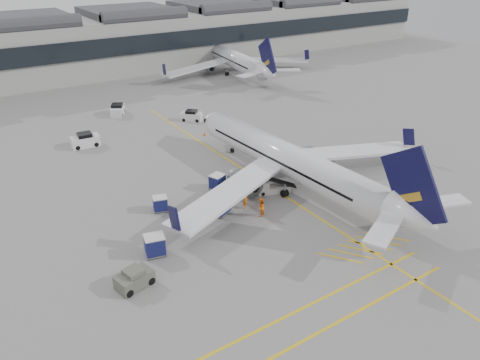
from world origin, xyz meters
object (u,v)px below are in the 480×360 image
airliner_main (291,161)px  ramp_agent_b (261,207)px  ramp_agent_a (245,200)px  baggage_cart_a (220,205)px  pushback_tug (134,279)px  belt_loader (272,188)px

airliner_main → ramp_agent_b: size_ratio=18.99×
ramp_agent_a → ramp_agent_b: size_ratio=0.91×
baggage_cart_a → ramp_agent_b: size_ratio=1.19×
airliner_main → ramp_agent_a: size_ratio=20.83×
airliner_main → pushback_tug: (-21.46, -6.99, -2.19)m
airliner_main → baggage_cart_a: 10.16m
belt_loader → ramp_agent_a: 4.64m
ramp_agent_a → belt_loader: bearing=-22.2°
airliner_main → pushback_tug: 22.67m
ramp_agent_b → pushback_tug: (-14.65, -3.30, -0.27)m
baggage_cart_a → airliner_main: bearing=-18.3°
baggage_cart_a → ramp_agent_b: bearing=-64.1°
airliner_main → belt_loader: (-2.74, -0.25, -2.38)m
belt_loader → baggage_cart_a: bearing=-151.5°
ramp_agent_b → baggage_cart_a: bearing=-76.6°
airliner_main → ramp_agent_b: 7.97m
baggage_cart_a → belt_loader: bearing=-17.8°
airliner_main → ramp_agent_b: airliner_main is taller
airliner_main → pushback_tug: airliner_main is taller
belt_loader → pushback_tug: belt_loader is taller
pushback_tug → ramp_agent_a: bearing=7.9°
airliner_main → belt_loader: size_ratio=8.33×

